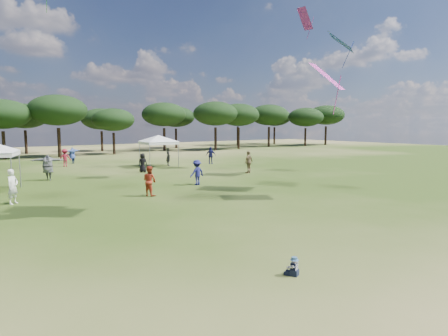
{
  "coord_description": "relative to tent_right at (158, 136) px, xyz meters",
  "views": [
    {
      "loc": [
        -7.43,
        -4.65,
        3.91
      ],
      "look_at": [
        0.34,
        6.0,
        2.39
      ],
      "focal_mm": 30.0,
      "sensor_mm": 36.0,
      "label": 1
    }
  ],
  "objects": [
    {
      "name": "ground",
      "position": [
        -8.37,
        -27.46,
        -2.84
      ],
      "size": [
        140.0,
        140.0,
        0.0
      ],
      "primitive_type": "plane",
      "color": "#354B16",
      "rests_on": "ground"
    },
    {
      "name": "tree_line",
      "position": [
        -5.98,
        19.95,
        2.58
      ],
      "size": [
        108.78,
        17.63,
        7.77
      ],
      "color": "black",
      "rests_on": "ground"
    },
    {
      "name": "toddler",
      "position": [
        -8.8,
        -25.6,
        -2.62
      ],
      "size": [
        0.38,
        0.41,
        0.49
      ],
      "rotation": [
        0.0,
        0.0,
        0.42
      ],
      "color": "#151C31",
      "rests_on": "ground"
    },
    {
      "name": "festival_crowd",
      "position": [
        -10.17,
        -3.52,
        -1.96
      ],
      "size": [
        28.85,
        23.19,
        1.89
      ],
      "color": "#A5301B",
      "rests_on": "ground"
    },
    {
      "name": "tent_right",
      "position": [
        0.0,
        0.0,
        0.0
      ],
      "size": [
        5.99,
        5.99,
        3.27
      ],
      "rotation": [
        0.0,
        0.0,
        -0.09
      ],
      "color": "gray",
      "rests_on": "ground"
    }
  ]
}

